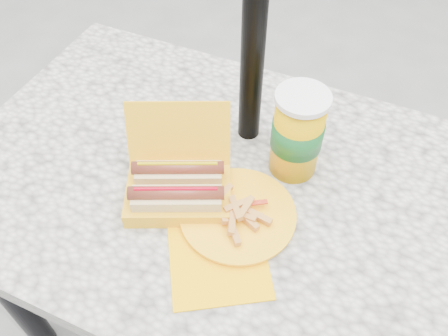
% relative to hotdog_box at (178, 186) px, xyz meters
% --- Properties ---
extents(ground, '(60.00, 60.00, 0.00)m').
position_rel_hotdog_box_xyz_m(ground, '(0.06, 0.08, -0.79)').
color(ground, slate).
extents(picnic_table, '(1.20, 0.80, 0.75)m').
position_rel_hotdog_box_xyz_m(picnic_table, '(0.06, 0.08, -0.15)').
color(picnic_table, beige).
rests_on(picnic_table, ground).
extents(hotdog_box, '(0.28, 0.27, 0.17)m').
position_rel_hotdog_box_xyz_m(hotdog_box, '(0.00, 0.00, 0.00)').
color(hotdog_box, '#FFB111').
rests_on(hotdog_box, picnic_table).
extents(fries_plate, '(0.26, 0.35, 0.05)m').
position_rel_hotdog_box_xyz_m(fries_plate, '(0.13, -0.01, -0.03)').
color(fries_plate, '#FFB400').
rests_on(fries_plate, picnic_table).
extents(soda_cup, '(0.11, 0.11, 0.21)m').
position_rel_hotdog_box_xyz_m(soda_cup, '(0.19, 0.18, 0.06)').
color(soda_cup, '#E3A400').
rests_on(soda_cup, picnic_table).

